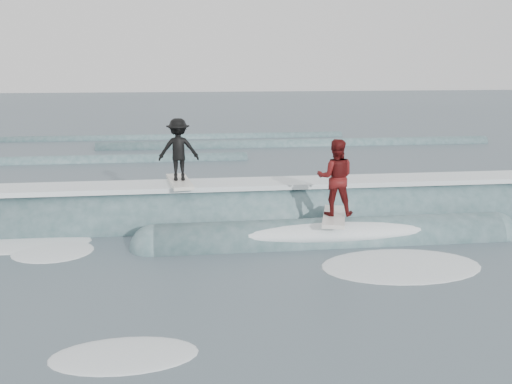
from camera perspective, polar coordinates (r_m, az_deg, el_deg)
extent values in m
plane|color=#3D4D59|center=(13.79, 1.11, -6.33)|extent=(160.00, 160.00, 0.00)
cylinder|color=#36585C|center=(16.66, -0.45, -2.94)|extent=(18.63, 2.10, 2.10)
cylinder|color=#36585C|center=(14.93, 7.50, -4.93)|extent=(9.00, 1.24, 1.24)
sphere|color=#36585C|center=(14.46, -10.08, -5.61)|extent=(1.24, 1.24, 1.24)
sphere|color=#36585C|center=(16.64, 22.69, -3.98)|extent=(1.24, 1.24, 1.24)
cube|color=white|center=(16.40, -0.46, 0.83)|extent=(18.00, 1.30, 0.14)
ellipsoid|color=white|center=(14.84, 7.54, -3.83)|extent=(7.60, 1.30, 0.60)
cube|color=silver|center=(16.25, -7.66, 1.04)|extent=(0.80, 2.05, 0.10)
imported|color=black|center=(16.09, -7.76, 4.24)|extent=(1.12, 0.64, 1.73)
cube|color=silver|center=(14.75, 7.83, -2.43)|extent=(1.10, 2.07, 0.10)
imported|color=#530F0F|center=(14.52, 7.95, 1.46)|extent=(1.08, 0.92, 1.94)
ellipsoid|color=white|center=(17.10, 16.57, -3.07)|extent=(2.19, 1.49, 0.10)
ellipsoid|color=white|center=(9.59, -13.05, -15.64)|extent=(2.00, 1.37, 0.10)
ellipsoid|color=white|center=(14.90, -19.64, -5.62)|extent=(2.08, 1.42, 0.10)
ellipsoid|color=white|center=(13.50, 14.29, -7.16)|extent=(3.70, 2.53, 0.10)
ellipsoid|color=white|center=(15.90, -22.95, -4.75)|extent=(3.44, 2.34, 0.10)
cylinder|color=#36585C|center=(28.38, -23.59, 2.56)|extent=(22.00, 0.70, 0.70)
cylinder|color=#36585C|center=(31.87, 4.29, 4.61)|extent=(22.00, 0.80, 0.80)
cylinder|color=#36585C|center=(35.19, -9.08, 5.25)|extent=(22.00, 0.60, 0.60)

